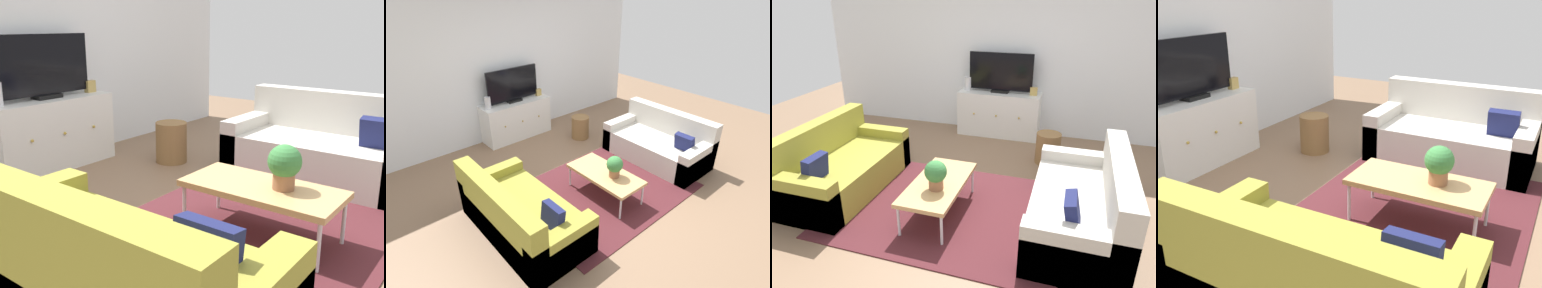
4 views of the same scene
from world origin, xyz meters
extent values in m
plane|color=#84664C|center=(0.00, 0.00, 0.00)|extent=(10.00, 10.00, 0.00)
cube|color=white|center=(0.00, 2.55, 1.35)|extent=(6.40, 0.12, 2.70)
cube|color=#4C1E23|center=(0.00, -0.15, 0.01)|extent=(2.50, 1.90, 0.01)
cube|color=olive|center=(-1.35, -0.10, 0.21)|extent=(0.88, 1.73, 0.41)
cube|color=olive|center=(-1.69, -0.10, 0.41)|extent=(0.20, 1.73, 0.82)
cube|color=olive|center=(-1.35, 0.67, 0.27)|extent=(0.88, 0.18, 0.54)
cube|color=olive|center=(-1.35, -0.87, 0.27)|extent=(0.88, 0.18, 0.54)
cube|color=#191E4C|center=(-1.30, -0.63, 0.53)|extent=(0.14, 0.30, 0.31)
cube|color=beige|center=(1.35, -0.10, 0.21)|extent=(0.88, 1.73, 0.41)
cube|color=beige|center=(1.69, -0.10, 0.41)|extent=(0.20, 1.73, 0.82)
cube|color=beige|center=(1.35, 0.67, 0.27)|extent=(0.88, 0.18, 0.54)
cube|color=beige|center=(1.35, -0.87, 0.27)|extent=(0.88, 0.18, 0.54)
cube|color=#191E4C|center=(1.30, -0.63, 0.53)|extent=(0.16, 0.30, 0.31)
cube|color=tan|center=(-0.07, -0.24, 0.36)|extent=(0.53, 1.10, 0.04)
cylinder|color=silver|center=(-0.29, -0.75, 0.17)|extent=(0.03, 0.03, 0.34)
cylinder|color=silver|center=(0.16, -0.75, 0.17)|extent=(0.03, 0.03, 0.34)
cylinder|color=silver|center=(-0.29, 0.27, 0.17)|extent=(0.03, 0.03, 0.34)
cylinder|color=silver|center=(0.16, 0.27, 0.17)|extent=(0.03, 0.03, 0.34)
cylinder|color=#936042|center=(-0.04, -0.38, 0.44)|extent=(0.15, 0.15, 0.11)
sphere|color=#387A3D|center=(-0.04, -0.38, 0.58)|extent=(0.23, 0.23, 0.23)
cube|color=white|center=(0.02, 2.27, 0.37)|extent=(1.34, 0.44, 0.73)
sphere|color=#B79338|center=(-0.35, 2.04, 0.40)|extent=(0.03, 0.03, 0.03)
sphere|color=#B79338|center=(0.02, 2.04, 0.40)|extent=(0.03, 0.03, 0.03)
sphere|color=#B79338|center=(0.40, 2.04, 0.40)|extent=(0.03, 0.03, 0.03)
cube|color=black|center=(0.02, 2.29, 0.75)|extent=(0.28, 0.16, 0.04)
cube|color=black|center=(0.02, 2.29, 1.07)|extent=(1.04, 0.04, 0.60)
cylinder|color=silver|center=(-0.53, 2.27, 0.84)|extent=(0.11, 0.11, 0.22)
cube|color=tan|center=(0.57, 2.27, 0.80)|extent=(0.11, 0.07, 0.13)
cylinder|color=olive|center=(0.93, 1.40, 0.22)|extent=(0.34, 0.34, 0.44)
camera|label=1|loc=(-2.66, -1.59, 1.47)|focal=41.40mm
camera|label=2|loc=(-2.87, -2.83, 2.87)|focal=29.76mm
camera|label=3|loc=(1.19, -3.27, 2.22)|focal=32.88mm
camera|label=4|loc=(-3.00, -1.21, 1.82)|focal=39.44mm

